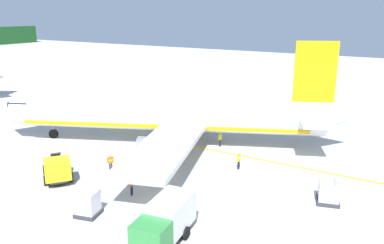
{
  "coord_description": "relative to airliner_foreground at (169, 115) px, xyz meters",
  "views": [
    {
      "loc": [
        -23.55,
        -8.44,
        14.84
      ],
      "look_at": [
        13.89,
        14.04,
        2.48
      ],
      "focal_mm": 36.59,
      "sensor_mm": 36.0,
      "label": 1
    }
  ],
  "objects": [
    {
      "name": "airliner_foreground",
      "position": [
        0.0,
        0.0,
        0.0
      ],
      "size": [
        33.23,
        39.48,
        11.9
      ],
      "color": "white",
      "rests_on": "ground"
    },
    {
      "name": "service_truck_baggage",
      "position": [
        -13.95,
        2.72,
        -2.21
      ],
      "size": [
        5.25,
        5.9,
        2.57
      ],
      "color": "yellow",
      "rests_on": "ground"
    },
    {
      "name": "service_truck_catering",
      "position": [
        -17.03,
        -11.31,
        -1.85
      ],
      "size": [
        5.8,
        2.97,
        2.79
      ],
      "color": "#338C3F",
      "rests_on": "ground"
    },
    {
      "name": "cargo_container_near",
      "position": [
        -17.1,
        -4.28,
        -2.41
      ],
      "size": [
        2.02,
        2.02,
        2.08
      ],
      "color": "#333338",
      "rests_on": "ground"
    },
    {
      "name": "cargo_container_mid",
      "position": [
        -5.78,
        -19.38,
        -2.48
      ],
      "size": [
        2.14,
        2.14,
        1.93
      ],
      "color": "#333338",
      "rests_on": "ground"
    },
    {
      "name": "crew_marshaller",
      "position": [
        -3.06,
        -10.28,
        -2.36
      ],
      "size": [
        0.63,
        0.23,
        1.74
      ],
      "color": "#191E33",
      "rests_on": "ground"
    },
    {
      "name": "crew_loader_left",
      "position": [
        -12.82,
        -4.94,
        -2.33
      ],
      "size": [
        0.6,
        0.36,
        1.79
      ],
      "color": "#191E33",
      "rests_on": "ground"
    },
    {
      "name": "crew_loader_right",
      "position": [
        -9.85,
        0.08,
        -2.41
      ],
      "size": [
        0.55,
        0.43,
        1.67
      ],
      "color": "#191E33",
      "rests_on": "ground"
    },
    {
      "name": "crew_supervisor",
      "position": [
        1.95,
        -5.69,
        -2.41
      ],
      "size": [
        0.63,
        0.26,
        1.67
      ],
      "color": "#191E33",
      "rests_on": "ground"
    },
    {
      "name": "apron_guide_line",
      "position": [
        0.44,
        -4.48,
        -3.39
      ],
      "size": [
        0.3,
        60.0,
        0.01
      ],
      "primitive_type": "cube",
      "color": "yellow",
      "rests_on": "ground"
    }
  ]
}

